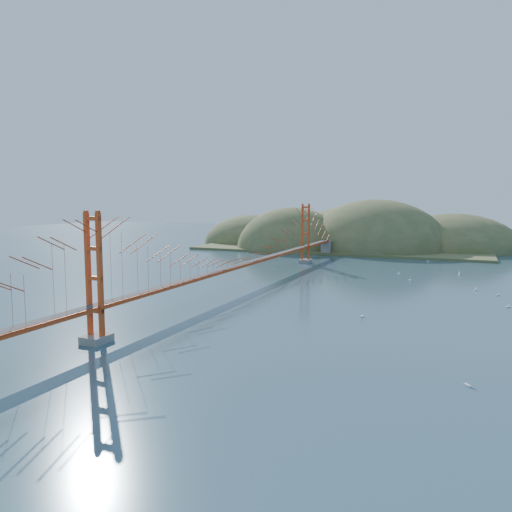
% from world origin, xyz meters
% --- Properties ---
extents(ground, '(320.00, 320.00, 0.00)m').
position_xyz_m(ground, '(0.00, 0.00, 0.00)').
color(ground, '#315263').
rests_on(ground, ground).
extents(bridge, '(2.20, 94.40, 12.00)m').
position_xyz_m(bridge, '(0.00, 0.18, 7.01)').
color(bridge, gray).
rests_on(bridge, ground).
extents(far_headlands, '(84.00, 58.00, 25.00)m').
position_xyz_m(far_headlands, '(2.21, 68.52, 0.00)').
color(far_headlands, olive).
rests_on(far_headlands, ground).
extents(sailboat_8, '(0.55, 0.54, 0.62)m').
position_xyz_m(sailboat_8, '(30.96, 10.71, 0.14)').
color(sailboat_8, white).
rests_on(sailboat_8, ground).
extents(sailboat_15, '(0.58, 0.65, 0.74)m').
position_xyz_m(sailboat_15, '(28.44, 25.76, 0.16)').
color(sailboat_15, white).
rests_on(sailboat_15, ground).
extents(sailboat_16, '(0.55, 0.55, 0.62)m').
position_xyz_m(sailboat_16, '(19.08, 22.19, 0.14)').
color(sailboat_16, white).
rests_on(sailboat_16, ground).
extents(sailboat_4, '(0.67, 0.67, 0.71)m').
position_xyz_m(sailboat_4, '(33.59, 8.00, 0.15)').
color(sailboat_4, white).
rests_on(sailboat_4, ground).
extents(sailboat_12, '(0.51, 0.45, 0.58)m').
position_xyz_m(sailboat_12, '(22.20, 42.00, 0.14)').
color(sailboat_12, white).
rests_on(sailboat_12, ground).
extents(sailboat_6, '(0.61, 0.61, 0.63)m').
position_xyz_m(sailboat_6, '(30.27, -28.02, 0.14)').
color(sailboat_6, white).
rests_on(sailboat_6, ground).
extents(sailboat_7, '(0.59, 0.59, 0.65)m').
position_xyz_m(sailboat_7, '(21.58, 16.03, 0.15)').
color(sailboat_7, white).
rests_on(sailboat_7, ground).
extents(sailboat_0, '(0.49, 0.62, 0.73)m').
position_xyz_m(sailboat_0, '(19.59, -10.86, 0.16)').
color(sailboat_0, white).
rests_on(sailboat_0, ground).
extents(sailboat_14, '(0.71, 0.71, 0.74)m').
position_xyz_m(sailboat_14, '(34.37, 0.61, 0.16)').
color(sailboat_14, white).
rests_on(sailboat_14, ground).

